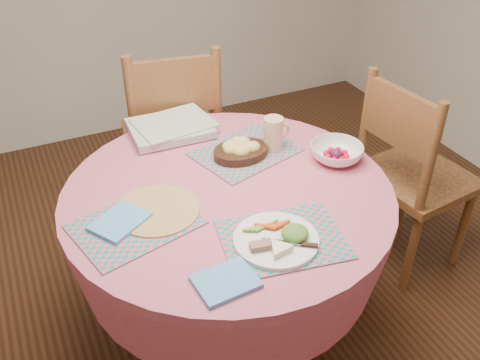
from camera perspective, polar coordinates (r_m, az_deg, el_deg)
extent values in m
plane|color=#331C0F|center=(2.50, -1.07, -15.16)|extent=(4.00, 4.00, 0.00)
cylinder|color=#C65C73|center=(2.00, -1.30, -1.53)|extent=(1.24, 1.24, 0.04)
cone|color=#C65C73|center=(2.10, -1.24, -5.27)|extent=(1.24, 1.24, 0.30)
cylinder|color=black|center=(2.34, -1.13, -11.68)|extent=(0.14, 0.14, 0.44)
cylinder|color=black|center=(2.48, -1.08, -14.72)|extent=(0.56, 0.56, 0.06)
cube|color=brown|center=(2.67, 18.38, 0.25)|extent=(0.50, 0.51, 0.04)
cylinder|color=brown|center=(2.85, 22.73, -4.47)|extent=(0.05, 0.05, 0.48)
cylinder|color=brown|center=(3.02, 17.25, -0.73)|extent=(0.05, 0.05, 0.48)
cylinder|color=brown|center=(2.61, 17.82, -7.27)|extent=(0.05, 0.05, 0.48)
cylinder|color=brown|center=(2.80, 12.20, -3.00)|extent=(0.05, 0.05, 0.48)
cylinder|color=brown|center=(2.30, 19.64, 1.93)|extent=(0.05, 0.05, 0.53)
cylinder|color=brown|center=(2.51, 13.23, 5.97)|extent=(0.05, 0.05, 0.53)
cube|color=brown|center=(2.35, 16.71, 6.26)|extent=(0.08, 0.38, 0.25)
cube|color=brown|center=(2.84, -7.24, 4.48)|extent=(0.55, 0.54, 0.04)
cylinder|color=brown|center=(3.15, -3.95, 2.74)|extent=(0.05, 0.05, 0.50)
cylinder|color=brown|center=(3.11, -11.09, 1.65)|extent=(0.05, 0.05, 0.50)
cylinder|color=brown|center=(2.85, -2.32, -1.09)|extent=(0.05, 0.05, 0.50)
cylinder|color=brown|center=(2.80, -10.22, -2.36)|extent=(0.05, 0.05, 0.50)
cylinder|color=brown|center=(2.56, -2.47, 8.19)|extent=(0.05, 0.05, 0.55)
cylinder|color=brown|center=(2.51, -11.37, 6.94)|extent=(0.05, 0.05, 0.55)
cube|color=brown|center=(2.48, -7.06, 9.86)|extent=(0.40, 0.10, 0.26)
cube|color=#178380|center=(1.77, 4.61, -6.34)|extent=(0.44, 0.36, 0.01)
cube|color=#178380|center=(1.86, -11.07, -4.66)|extent=(0.46, 0.39, 0.01)
cube|color=#178380|center=(2.21, 0.62, 3.05)|extent=(0.47, 0.40, 0.01)
cylinder|color=#A38846|center=(1.90, -8.83, -3.23)|extent=(0.30, 0.30, 0.01)
cube|color=#5398D6|center=(1.62, -1.52, -10.79)|extent=(0.19, 0.15, 0.01)
cube|color=#5398D6|center=(1.86, -12.72, -4.39)|extent=(0.23, 0.21, 0.01)
cylinder|color=white|center=(1.75, 3.86, -6.39)|extent=(0.28, 0.28, 0.01)
ellipsoid|color=#3C6021|center=(1.75, 5.78, -5.40)|extent=(0.11, 0.11, 0.04)
cylinder|color=#F8EAC6|center=(1.69, 4.64, -7.30)|extent=(0.10, 0.10, 0.02)
cube|color=brown|center=(1.69, 2.50, -7.25)|extent=(0.07, 0.05, 0.02)
cube|color=silver|center=(1.73, 4.93, -6.51)|extent=(0.13, 0.10, 0.00)
cylinder|color=black|center=(2.16, 0.09, 2.99)|extent=(0.23, 0.23, 0.03)
ellipsoid|color=#D2BB6B|center=(2.13, -0.88, 3.56)|extent=(0.07, 0.06, 0.05)
ellipsoid|color=#D2BB6B|center=(2.18, 0.23, 4.28)|extent=(0.07, 0.06, 0.05)
ellipsoid|color=#D2BB6B|center=(2.15, 1.29, 3.78)|extent=(0.07, 0.06, 0.05)
ellipsoid|color=#D2BB6B|center=(2.12, 0.19, 3.36)|extent=(0.07, 0.06, 0.05)
ellipsoid|color=#D2BB6B|center=(2.18, -0.36, 4.29)|extent=(0.07, 0.06, 0.05)
ellipsoid|color=#D2BB6B|center=(2.15, -1.04, 3.90)|extent=(0.07, 0.06, 0.05)
cylinder|color=#CDB38D|center=(2.20, 3.56, 4.98)|extent=(0.08, 0.08, 0.14)
torus|color=#CDB38D|center=(2.21, 4.55, 5.21)|extent=(0.07, 0.01, 0.07)
imported|color=white|center=(2.18, 10.26, 2.86)|extent=(0.24, 0.24, 0.07)
sphere|color=red|center=(2.20, 11.09, 2.87)|extent=(0.03, 0.03, 0.03)
sphere|color=red|center=(2.22, 10.43, 3.16)|extent=(0.03, 0.03, 0.03)
sphere|color=red|center=(2.21, 9.66, 3.14)|extent=(0.03, 0.03, 0.03)
sphere|color=red|center=(2.19, 9.21, 2.84)|extent=(0.03, 0.03, 0.03)
sphere|color=red|center=(2.16, 9.35, 2.41)|extent=(0.03, 0.03, 0.03)
sphere|color=red|center=(2.15, 10.02, 2.11)|extent=(0.03, 0.03, 0.03)
sphere|color=red|center=(2.15, 10.82, 2.13)|extent=(0.03, 0.03, 0.03)
sphere|color=red|center=(2.18, 11.26, 2.45)|extent=(0.03, 0.03, 0.03)
sphere|color=#491534|center=(2.18, 10.24, 2.71)|extent=(0.05, 0.05, 0.05)
cube|color=silver|center=(2.36, -7.48, 5.49)|extent=(0.35, 0.28, 0.03)
cube|color=silver|center=(2.35, -7.06, 6.05)|extent=(0.35, 0.29, 0.01)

